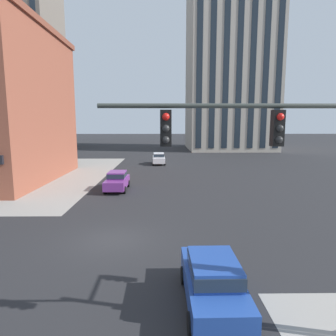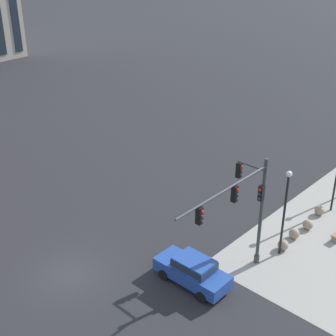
{
  "view_description": "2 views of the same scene",
  "coord_description": "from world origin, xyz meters",
  "views": [
    {
      "loc": [
        2.68,
        -14.65,
        5.97
      ],
      "look_at": [
        2.94,
        4.18,
        3.14
      ],
      "focal_mm": 31.67,
      "sensor_mm": 36.0,
      "label": 1
    },
    {
      "loc": [
        -12.51,
        -19.34,
        18.13
      ],
      "look_at": [
        7.44,
        -0.84,
        4.43
      ],
      "focal_mm": 52.29,
      "sensor_mm": 36.0,
      "label": 2
    }
  ],
  "objects": [
    {
      "name": "ground_plane",
      "position": [
        0.0,
        0.0,
        0.0
      ],
      "size": [
        320.0,
        320.0,
        0.0
      ],
      "primitive_type": "plane",
      "color": "#262628"
    },
    {
      "name": "traffic_signal_main",
      "position": [
        6.91,
        -7.01,
        4.6
      ],
      "size": [
        7.44,
        2.09,
        6.84
      ],
      "color": "#383D38",
      "rests_on": "ground"
    },
    {
      "name": "bollard_sphere_curb_a",
      "position": [
        10.48,
        -7.7,
        0.34
      ],
      "size": [
        0.68,
        0.68,
        0.68
      ],
      "primitive_type": "sphere",
      "color": "gray",
      "rests_on": "ground"
    },
    {
      "name": "bollard_sphere_curb_b",
      "position": [
        12.04,
        -7.57,
        0.34
      ],
      "size": [
        0.68,
        0.68,
        0.68
      ],
      "primitive_type": "sphere",
      "color": "gray",
      "rests_on": "ground"
    },
    {
      "name": "bollard_sphere_curb_c",
      "position": [
        13.59,
        -7.7,
        0.34
      ],
      "size": [
        0.68,
        0.68,
        0.68
      ],
      "primitive_type": "sphere",
      "color": "gray",
      "rests_on": "ground"
    },
    {
      "name": "bollard_sphere_curb_d",
      "position": [
        15.72,
        -7.43,
        0.34
      ],
      "size": [
        0.68,
        0.68,
        0.68
      ],
      "primitive_type": "sphere",
      "color": "gray",
      "rests_on": "ground"
    },
    {
      "name": "street_lamp_corner_near",
      "position": [
        10.0,
        -7.76,
        3.53
      ],
      "size": [
        0.36,
        0.36,
        5.66
      ],
      "color": "black",
      "rests_on": "ground"
    },
    {
      "name": "car_main_southbound_far",
      "position": [
        4.28,
        -5.65,
        0.92
      ],
      "size": [
        1.93,
        4.42,
        1.68
      ],
      "color": "#23479E",
      "rests_on": "ground"
    }
  ]
}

